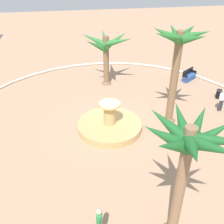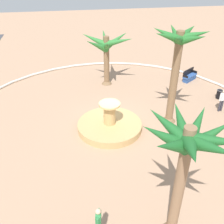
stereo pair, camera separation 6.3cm
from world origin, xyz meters
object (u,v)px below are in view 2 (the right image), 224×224
Objects in this scene: fountain at (110,125)px; palm_tree_near_fountain at (106,48)px; person_cyclist_photo at (222,99)px; palm_tree_by_curb at (178,54)px; person_pedestrian_stroll at (99,222)px; bench_east at (189,77)px; trash_bin at (219,94)px; palm_tree_mid_plaza at (187,150)px.

fountain is 7.33m from palm_tree_near_fountain.
palm_tree_near_fountain reaches higher than person_cyclist_photo.
palm_tree_near_fountain is 9.60m from person_cyclist_photo.
palm_tree_by_curb is 3.88× the size of person_pedestrian_stroll.
person_pedestrian_stroll is at bearing 144.10° from bench_east.
palm_tree_by_curb reaches higher than fountain.
person_cyclist_photo is (0.60, -4.05, -3.70)m from palm_tree_by_curb.
trash_bin is (-3.52, -0.88, 0.04)m from bench_east.
fountain reaches higher than person_pedestrian_stroll.
palm_tree_near_fountain is at bearing 2.17° from palm_tree_mid_plaza.
person_cyclist_photo is 12.66m from person_pedestrian_stroll.
palm_tree_by_curb is 8.24m from palm_tree_mid_plaza.
trash_bin is (10.13, -7.64, -3.88)m from palm_tree_mid_plaza.
fountain is 8.58m from palm_tree_mid_plaza.
bench_east is at bearing 0.18° from person_cyclist_photo.
person_cyclist_photo is at bearing 153.85° from trash_bin.
person_cyclist_photo is at bearing -38.99° from palm_tree_mid_plaza.
palm_tree_by_curb is at bearing 145.55° from bench_east.
palm_tree_near_fountain is 2.73× the size of bench_east.
person_pedestrian_stroll is (-7.22, 1.58, 0.61)m from fountain.
trash_bin is at bearing -165.99° from bench_east.
trash_bin is at bearing -64.36° from palm_tree_by_curb.
palm_tree_by_curb is 5.52m from person_cyclist_photo.
fountain is at bearing 94.08° from palm_tree_by_curb.
fountain is 2.46× the size of person_cyclist_photo.
trash_bin is at bearing -37.02° from palm_tree_mid_plaza.
bench_east is (5.88, -4.04, -4.28)m from palm_tree_by_curb.
palm_tree_by_curb reaches higher than palm_tree_mid_plaza.
palm_tree_by_curb is at bearing -85.92° from fountain.
person_pedestrian_stroll is (-13.91, 2.40, -2.28)m from palm_tree_near_fountain.
palm_tree_near_fountain reaches higher than fountain.
palm_tree_by_curb reaches higher than bench_east.
palm_tree_near_fountain is (6.69, -0.82, 2.89)m from fountain.
palm_tree_mid_plaza is 15.73m from bench_east.
person_pedestrian_stroll is (0.26, 2.94, -3.36)m from palm_tree_mid_plaza.
fountain is at bearing -12.36° from person_pedestrian_stroll.
palm_tree_mid_plaza reaches higher than person_cyclist_photo.
bench_east is (6.18, -8.11, 0.06)m from fountain.
palm_tree_by_curb is 1.16× the size of palm_tree_mid_plaza.
palm_tree_mid_plaza is at bearing -169.74° from fountain.
palm_tree_mid_plaza is (-7.77, 2.72, -0.36)m from palm_tree_by_curb.
person_cyclist_photo reaches higher than person_pedestrian_stroll.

